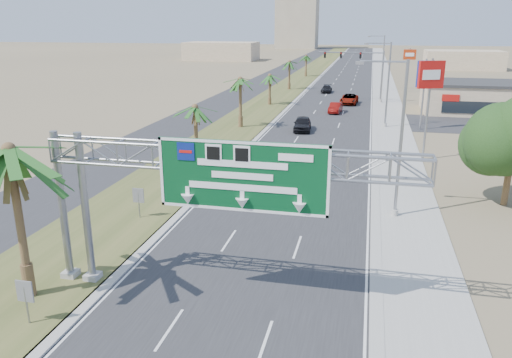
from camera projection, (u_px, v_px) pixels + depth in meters
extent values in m
cube|color=#28282B|center=(346.00, 78.00, 115.97)|extent=(12.00, 300.00, 0.02)
cube|color=#9E9B93|center=(384.00, 78.00, 114.18)|extent=(4.00, 300.00, 0.10)
cube|color=#424D22|center=(304.00, 76.00, 118.06)|extent=(7.00, 300.00, 0.12)
cube|color=#28282B|center=(275.00, 76.00, 119.54)|extent=(8.00, 300.00, 0.02)
cylinder|color=gray|center=(86.00, 210.00, 23.26)|extent=(0.36, 0.36, 7.40)
cylinder|color=gray|center=(63.00, 208.00, 23.52)|extent=(0.36, 0.36, 7.40)
cube|color=#9E9B93|center=(93.00, 277.00, 24.31)|extent=(0.70, 0.70, 0.40)
cube|color=#9E9B93|center=(71.00, 275.00, 24.56)|extent=(0.70, 0.70, 0.40)
cube|color=#07441F|center=(242.00, 177.00, 20.51)|extent=(7.20, 0.12, 3.00)
cube|color=navy|center=(186.00, 151.00, 20.66)|extent=(0.75, 0.03, 0.75)
cone|color=white|center=(242.00, 203.00, 20.78)|extent=(0.56, 0.56, 0.45)
cylinder|color=brown|center=(20.00, 227.00, 21.88)|extent=(0.36, 0.36, 7.00)
cylinder|color=brown|center=(29.00, 281.00, 22.67)|extent=(0.54, 0.54, 1.68)
cylinder|color=brown|center=(196.00, 135.00, 44.59)|extent=(0.36, 0.36, 5.00)
cylinder|color=brown|center=(197.00, 155.00, 45.16)|extent=(0.54, 0.54, 1.20)
cylinder|color=brown|center=(240.00, 104.00, 59.37)|extent=(0.36, 0.36, 5.80)
cylinder|color=brown|center=(241.00, 122.00, 60.03)|extent=(0.54, 0.54, 1.39)
cylinder|color=brown|center=(270.00, 90.00, 76.33)|extent=(0.36, 0.36, 4.50)
cylinder|color=brown|center=(270.00, 102.00, 76.84)|extent=(0.54, 0.54, 1.08)
cylinder|color=brown|center=(289.00, 76.00, 93.92)|extent=(0.36, 0.36, 5.20)
cylinder|color=brown|center=(289.00, 86.00, 94.50)|extent=(0.54, 0.54, 1.25)
cylinder|color=brown|center=(306.00, 66.00, 117.26)|extent=(0.36, 0.36, 4.80)
cylinder|color=brown|center=(306.00, 74.00, 117.80)|extent=(0.54, 0.54, 1.15)
cylinder|color=gray|center=(401.00, 142.00, 30.96)|extent=(0.20, 0.20, 10.00)
cylinder|color=gray|center=(384.00, 62.00, 29.81)|extent=(2.80, 0.12, 0.12)
cube|color=slate|center=(360.00, 63.00, 30.14)|extent=(0.50, 0.22, 0.18)
cylinder|color=#9E9B93|center=(395.00, 213.00, 32.38)|extent=(0.44, 0.44, 0.50)
cylinder|color=gray|center=(388.00, 86.00, 58.90)|extent=(0.20, 0.20, 10.00)
cylinder|color=gray|center=(379.00, 43.00, 57.75)|extent=(2.80, 0.12, 0.12)
cube|color=slate|center=(366.00, 44.00, 58.07)|extent=(0.50, 0.22, 0.18)
cylinder|color=#9E9B93|center=(385.00, 125.00, 60.32)|extent=(0.44, 0.44, 0.50)
cylinder|color=gray|center=(383.00, 63.00, 92.43)|extent=(0.20, 0.20, 10.00)
cylinder|color=gray|center=(377.00, 36.00, 91.27)|extent=(2.80, 0.12, 0.12)
cube|color=slate|center=(369.00, 37.00, 91.60)|extent=(0.50, 0.22, 0.18)
cylinder|color=#9E9B93|center=(381.00, 89.00, 93.84)|extent=(0.44, 0.44, 0.50)
cylinder|color=gray|center=(382.00, 77.00, 77.89)|extent=(0.28, 0.28, 8.00)
cylinder|color=gray|center=(351.00, 53.00, 77.83)|extent=(10.00, 0.18, 0.18)
cube|color=black|center=(360.00, 55.00, 77.45)|extent=(0.32, 0.18, 0.95)
cube|color=black|center=(341.00, 55.00, 78.08)|extent=(0.32, 0.18, 0.95)
cube|color=black|center=(325.00, 55.00, 78.61)|extent=(0.32, 0.18, 0.95)
sphere|color=red|center=(361.00, 53.00, 77.25)|extent=(0.22, 0.22, 0.22)
imported|color=black|center=(383.00, 58.00, 76.99)|extent=(0.16, 0.16, 0.60)
cylinder|color=#9E9B93|center=(380.00, 101.00, 78.99)|extent=(0.56, 0.56, 0.60)
cube|color=tan|center=(490.00, 98.00, 69.79)|extent=(18.00, 10.00, 4.00)
cylinder|color=brown|center=(508.00, 178.00, 34.02)|extent=(0.44, 0.44, 3.90)
cylinder|color=gray|center=(27.00, 306.00, 20.50)|extent=(0.08, 0.08, 1.80)
cube|color=slate|center=(25.00, 291.00, 20.29)|extent=(0.75, 0.06, 0.95)
cylinder|color=gray|center=(139.00, 206.00, 31.82)|extent=(0.08, 0.08, 1.80)
cube|color=slate|center=(138.00, 195.00, 31.61)|extent=(0.75, 0.06, 0.95)
cube|color=tan|center=(297.00, 12.00, 247.85)|extent=(20.00, 16.00, 35.00)
cube|color=tan|center=(222.00, 51.00, 171.09)|extent=(24.00, 14.00, 6.00)
cube|color=tan|center=(463.00, 60.00, 136.87)|extent=(20.00, 12.00, 5.00)
imported|color=black|center=(302.00, 124.00, 58.22)|extent=(2.37, 5.01, 1.66)
imported|color=#690C09|center=(335.00, 108.00, 69.99)|extent=(1.85, 4.41, 1.42)
imported|color=gray|center=(349.00, 99.00, 77.61)|extent=(2.82, 5.60, 1.52)
imported|color=black|center=(326.00, 89.00, 90.62)|extent=(1.81, 4.40, 1.28)
cylinder|color=gray|center=(428.00, 110.00, 44.76)|extent=(0.20, 0.20, 9.13)
cube|color=red|center=(431.00, 75.00, 43.81)|extent=(2.31, 1.28, 2.40)
cube|color=white|center=(432.00, 75.00, 43.64)|extent=(1.54, 0.74, 0.84)
cylinder|color=gray|center=(423.00, 95.00, 57.87)|extent=(0.20, 0.20, 8.21)
cube|color=navy|center=(425.00, 74.00, 57.16)|extent=(1.97, 1.02, 3.00)
cube|color=white|center=(425.00, 74.00, 56.99)|extent=(1.31, 0.56, 1.05)
cylinder|color=gray|center=(408.00, 70.00, 90.93)|extent=(0.20, 0.20, 7.78)
cube|color=#B02F0E|center=(410.00, 55.00, 90.10)|extent=(2.22, 0.48, 1.80)
cube|color=white|center=(410.00, 55.00, 89.93)|extent=(1.54, 0.16, 0.63)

